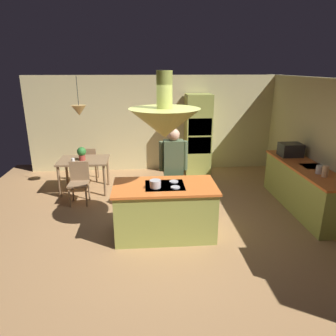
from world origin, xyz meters
The scene contains 18 objects.
ground centered at (0.00, 0.00, 0.00)m, with size 8.16×8.16×0.00m, color #AD7F51.
wall_back centered at (0.00, 3.45, 1.27)m, with size 6.80×0.10×2.55m, color beige.
wall_right centered at (3.25, 0.40, 1.27)m, with size 0.10×7.20×2.55m, color beige.
kitchen_island centered at (0.00, -0.20, 0.45)m, with size 1.70×0.91×0.92m.
counter_run_right centered at (2.84, 0.60, 0.46)m, with size 0.73×2.50×0.90m.
oven_tower centered at (1.10, 3.04, 1.05)m, with size 0.66×0.62×2.09m.
dining_table centered at (-1.70, 1.90, 0.65)m, with size 1.10×0.82×0.76m.
person_at_island centered at (0.21, 0.52, 0.98)m, with size 0.53×0.23×1.70m.
range_hood centered at (0.00, -0.20, 1.95)m, with size 1.10×1.10×1.00m.
pendant_light_over_table centered at (-1.70, 1.90, 1.86)m, with size 0.32×0.32×0.82m.
chair_facing_island centered at (-1.70, 1.27, 0.50)m, with size 0.40×0.40×0.87m.
chair_by_back_wall centered at (-1.70, 2.53, 0.50)m, with size 0.40×0.40×0.87m.
potted_plant_on_table centered at (-1.71, 1.84, 0.93)m, with size 0.20×0.20×0.30m.
cup_on_table centered at (-1.88, 1.70, 0.81)m, with size 0.07×0.07×0.09m, color white.
canister_flour centered at (2.84, -0.01, 1.00)m, with size 0.11×0.11×0.21m, color #E0B78C.
canister_sugar centered at (2.84, 0.17, 0.98)m, with size 0.12×0.12×0.15m, color silver.
microwave_on_counter centered at (2.84, 1.34, 1.04)m, with size 0.46×0.36×0.28m, color #232326.
cooking_pot_on_cooktop centered at (-0.16, -0.33, 0.98)m, with size 0.18×0.18×0.12m, color #B2B2B7.
Camera 1 is at (-0.32, -4.91, 2.75)m, focal length 33.02 mm.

